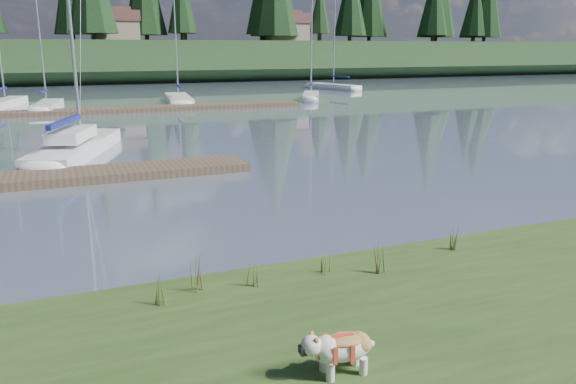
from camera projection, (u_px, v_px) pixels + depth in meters
name	position (u px, v px, depth m)	size (l,w,h in m)	color
ground	(93.00, 113.00, 38.58)	(200.00, 200.00, 0.00)	slate
ridge	(70.00, 62.00, 76.47)	(200.00, 20.00, 5.00)	#1D3419
bulldog	(342.00, 347.00, 7.06)	(0.99, 0.46, 0.59)	silver
sailboat_main	(81.00, 143.00, 23.99)	(4.59, 9.01, 12.84)	white
dock_near	(7.00, 181.00, 18.27)	(16.00, 2.00, 0.30)	#4C3D2C
dock_far	(123.00, 110.00, 39.28)	(26.00, 2.20, 0.30)	#4C3D2C
sailboat_bg_1	(8.00, 101.00, 43.43)	(3.15, 7.03, 10.45)	white
sailboat_bg_2	(48.00, 105.00, 40.91)	(2.47, 7.45, 11.06)	white
sailboat_bg_3	(178.00, 98.00, 46.36)	(2.85, 9.14, 13.10)	white
sailboat_bg_4	(311.00, 95.00, 48.99)	(3.94, 6.33, 9.64)	white
sailboat_bg_5	(329.00, 86.00, 60.83)	(3.77, 7.97, 11.25)	white
weed_0	(195.00, 276.00, 9.49)	(0.17, 0.14, 0.63)	#475B23
weed_1	(253.00, 275.00, 9.69)	(0.17, 0.14, 0.51)	#475B23
weed_2	(380.00, 256.00, 10.26)	(0.17, 0.14, 0.79)	#475B23
weed_3	(163.00, 290.00, 8.98)	(0.17, 0.14, 0.62)	#475B23
weed_4	(328.00, 264.00, 10.28)	(0.17, 0.14, 0.41)	#475B23
weed_5	(453.00, 240.00, 11.44)	(0.17, 0.14, 0.52)	#475B23
mud_lip	(211.00, 290.00, 10.27)	(60.00, 0.50, 0.14)	#33281C
conifer_8	(435.00, 1.00, 89.10)	(4.62, 4.62, 11.77)	#382619
house_1	(114.00, 25.00, 75.69)	(6.30, 5.30, 4.65)	gray
house_2	(284.00, 27.00, 82.73)	(6.30, 5.30, 4.65)	gray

